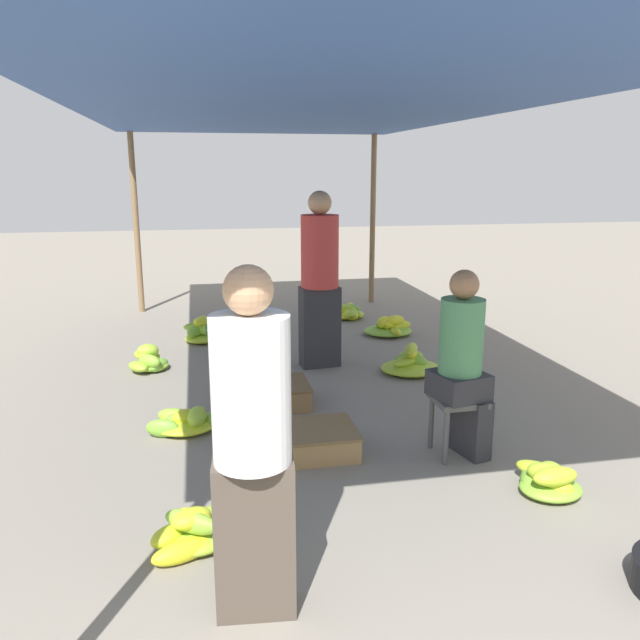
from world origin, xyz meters
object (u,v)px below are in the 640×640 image
(shopper_walking_mid, at_px, (320,277))
(banana_pile_right_1, at_px, (411,363))
(banana_pile_left_0, at_px, (186,422))
(banana_pile_right_0, at_px, (548,480))
(crate_near, at_px, (321,440))
(banana_pile_left_1, at_px, (149,362))
(stool, at_px, (457,408))
(banana_pile_right_3, at_px, (347,313))
(banana_pile_right_2, at_px, (389,327))
(vendor_foreground, at_px, (252,442))
(banana_pile_left_3, at_px, (202,331))
(crate_mid, at_px, (279,394))
(banana_pile_left_2, at_px, (194,531))
(vendor_seated, at_px, (463,361))

(shopper_walking_mid, bearing_deg, banana_pile_right_1, -24.15)
(banana_pile_left_0, distance_m, banana_pile_right_0, 2.66)
(crate_near, bearing_deg, banana_pile_left_1, 121.44)
(stool, distance_m, banana_pile_right_3, 4.23)
(banana_pile_right_2, bearing_deg, vendor_foreground, -114.35)
(banana_pile_left_1, distance_m, banana_pile_left_3, 1.13)
(banana_pile_left_3, xyz_separation_m, crate_mid, (0.62, -2.18, -0.04))
(banana_pile_right_0, height_order, shopper_walking_mid, shopper_walking_mid)
(banana_pile_left_2, distance_m, banana_pile_right_2, 4.68)
(banana_pile_right_0, xyz_separation_m, banana_pile_right_3, (-0.11, 4.86, -0.02))
(stool, height_order, crate_mid, stool)
(vendor_seated, bearing_deg, banana_pile_right_1, 81.00)
(stool, bearing_deg, banana_pile_right_0, -62.08)
(vendor_foreground, xyz_separation_m, banana_pile_right_0, (1.89, 0.70, -0.74))
(vendor_foreground, distance_m, crate_near, 1.83)
(crate_near, bearing_deg, banana_pile_right_1, 52.35)
(vendor_seated, xyz_separation_m, crate_near, (-0.96, 0.22, -0.60))
(vendor_foreground, height_order, crate_near, vendor_foreground)
(crate_near, bearing_deg, shopper_walking_mid, 78.95)
(banana_pile_left_2, bearing_deg, crate_mid, 69.94)
(banana_pile_right_3, height_order, crate_mid, banana_pile_right_3)
(vendor_seated, bearing_deg, banana_pile_right_0, -63.28)
(banana_pile_right_3, height_order, shopper_walking_mid, shopper_walking_mid)
(banana_pile_right_3, bearing_deg, crate_mid, -113.92)
(stool, bearing_deg, crate_near, 167.19)
(banana_pile_left_0, bearing_deg, banana_pile_right_0, -32.84)
(banana_pile_right_0, xyz_separation_m, banana_pile_right_1, (-0.03, 2.47, -0.00))
(banana_pile_left_2, height_order, banana_pile_right_0, banana_pile_left_2)
(banana_pile_right_1, bearing_deg, crate_near, -127.65)
(banana_pile_left_0, xyz_separation_m, shopper_walking_mid, (1.34, 1.42, 0.85))
(banana_pile_left_0, height_order, banana_pile_left_2, banana_pile_left_2)
(banana_pile_right_2, xyz_separation_m, crate_near, (-1.47, -3.04, -0.00))
(vendor_seated, xyz_separation_m, banana_pile_right_0, (0.32, -0.64, -0.60))
(banana_pile_left_1, bearing_deg, crate_near, -58.56)
(vendor_foreground, distance_m, stool, 2.11)
(banana_pile_left_2, relative_size, banana_pile_right_3, 0.87)
(banana_pile_left_0, bearing_deg, crate_near, -31.57)
(stool, relative_size, banana_pile_right_2, 0.69)
(banana_pile_left_3, bearing_deg, banana_pile_left_1, -118.52)
(banana_pile_right_2, height_order, crate_near, banana_pile_right_2)
(stool, bearing_deg, vendor_seated, -13.50)
(vendor_foreground, bearing_deg, banana_pile_left_1, 100.89)
(banana_pile_right_0, distance_m, shopper_walking_mid, 3.10)
(banana_pile_left_3, xyz_separation_m, crate_near, (0.79, -3.16, -0.04))
(banana_pile_left_1, relative_size, banana_pile_left_2, 1.06)
(banana_pile_left_2, bearing_deg, banana_pile_left_3, 88.59)
(vendor_foreground, bearing_deg, banana_pile_right_0, 20.33)
(banana_pile_left_0, distance_m, crate_mid, 0.88)
(banana_pile_right_3, bearing_deg, banana_pile_left_3, -156.83)
(vendor_seated, bearing_deg, stool, 166.50)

